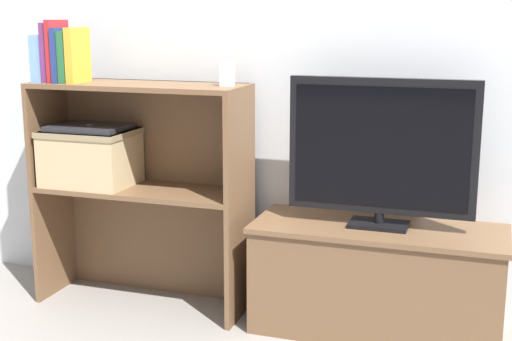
{
  "coord_description": "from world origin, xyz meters",
  "views": [
    {
      "loc": [
        0.87,
        -2.41,
        1.2
      ],
      "look_at": [
        0.0,
        0.16,
        0.61
      ],
      "focal_mm": 50.0,
      "sensor_mm": 36.0,
      "label": 1
    }
  ],
  "objects_px": {
    "book_skyblue": "(45,58)",
    "book_crimson": "(58,51)",
    "tv": "(381,149)",
    "book_plum": "(51,52)",
    "book_navy": "(63,55)",
    "book_forest": "(69,57)",
    "laptop": "(89,127)",
    "baby_monitor": "(227,73)",
    "storage_basket_left": "(91,155)",
    "book_mustard": "(78,55)",
    "tv_stand": "(377,279)"
  },
  "relations": [
    {
      "from": "tv_stand",
      "to": "tv",
      "type": "height_order",
      "value": "tv"
    },
    {
      "from": "tv_stand",
      "to": "laptop",
      "type": "xyz_separation_m",
      "value": [
        -1.21,
        -0.04,
        0.54
      ]
    },
    {
      "from": "book_mustard",
      "to": "book_forest",
      "type": "bearing_deg",
      "value": 180.0
    },
    {
      "from": "tv",
      "to": "book_skyblue",
      "type": "height_order",
      "value": "book_skyblue"
    },
    {
      "from": "book_navy",
      "to": "book_forest",
      "type": "xyz_separation_m",
      "value": [
        0.03,
        -0.0,
        -0.01
      ]
    },
    {
      "from": "tv",
      "to": "laptop",
      "type": "distance_m",
      "value": 1.21
    },
    {
      "from": "book_crimson",
      "to": "book_mustard",
      "type": "height_order",
      "value": "book_crimson"
    },
    {
      "from": "book_forest",
      "to": "storage_basket_left",
      "type": "height_order",
      "value": "book_forest"
    },
    {
      "from": "book_forest",
      "to": "book_plum",
      "type": "bearing_deg",
      "value": 180.0
    },
    {
      "from": "book_mustard",
      "to": "book_skyblue",
      "type": "bearing_deg",
      "value": 180.0
    },
    {
      "from": "book_forest",
      "to": "tv_stand",
      "type": "bearing_deg",
      "value": 3.63
    },
    {
      "from": "book_mustard",
      "to": "laptop",
      "type": "bearing_deg",
      "value": 71.32
    },
    {
      "from": "book_mustard",
      "to": "tv_stand",
      "type": "bearing_deg",
      "value": 3.74
    },
    {
      "from": "book_plum",
      "to": "book_navy",
      "type": "xyz_separation_m",
      "value": [
        0.06,
        0.0,
        -0.01
      ]
    },
    {
      "from": "baby_monitor",
      "to": "laptop",
      "type": "xyz_separation_m",
      "value": [
        -0.61,
        -0.02,
        -0.24
      ]
    },
    {
      "from": "baby_monitor",
      "to": "book_skyblue",
      "type": "bearing_deg",
      "value": -176.12
    },
    {
      "from": "laptop",
      "to": "book_plum",
      "type": "bearing_deg",
      "value": -164.54
    },
    {
      "from": "book_skyblue",
      "to": "book_mustard",
      "type": "xyz_separation_m",
      "value": [
        0.16,
        0.0,
        0.02
      ]
    },
    {
      "from": "book_forest",
      "to": "laptop",
      "type": "distance_m",
      "value": 0.3
    },
    {
      "from": "book_mustard",
      "to": "book_plum",
      "type": "bearing_deg",
      "value": 180.0
    },
    {
      "from": "book_skyblue",
      "to": "laptop",
      "type": "bearing_deg",
      "value": 12.52
    },
    {
      "from": "book_crimson",
      "to": "book_forest",
      "type": "height_order",
      "value": "book_crimson"
    },
    {
      "from": "book_skyblue",
      "to": "book_forest",
      "type": "distance_m",
      "value": 0.12
    },
    {
      "from": "book_skyblue",
      "to": "baby_monitor",
      "type": "relative_size",
      "value": 1.5
    },
    {
      "from": "tv",
      "to": "book_plum",
      "type": "distance_m",
      "value": 1.39
    },
    {
      "from": "baby_monitor",
      "to": "storage_basket_left",
      "type": "relative_size",
      "value": 0.35
    },
    {
      "from": "tv_stand",
      "to": "book_skyblue",
      "type": "distance_m",
      "value": 1.6
    },
    {
      "from": "storage_basket_left",
      "to": "book_crimson",
      "type": "bearing_deg",
      "value": -160.4
    },
    {
      "from": "baby_monitor",
      "to": "storage_basket_left",
      "type": "bearing_deg",
      "value": -178.59
    },
    {
      "from": "book_navy",
      "to": "laptop",
      "type": "xyz_separation_m",
      "value": [
        0.08,
        0.04,
        -0.3
      ]
    },
    {
      "from": "book_skyblue",
      "to": "tv_stand",
      "type": "bearing_deg",
      "value": 3.31
    },
    {
      "from": "tv_stand",
      "to": "book_skyblue",
      "type": "xyz_separation_m",
      "value": [
        -1.38,
        -0.08,
        0.82
      ]
    },
    {
      "from": "book_forest",
      "to": "tv",
      "type": "bearing_deg",
      "value": 3.55
    },
    {
      "from": "tv",
      "to": "book_plum",
      "type": "height_order",
      "value": "book_plum"
    },
    {
      "from": "book_mustard",
      "to": "laptop",
      "type": "distance_m",
      "value": 0.3
    },
    {
      "from": "laptop",
      "to": "book_forest",
      "type": "bearing_deg",
      "value": -143.99
    },
    {
      "from": "book_crimson",
      "to": "storage_basket_left",
      "type": "distance_m",
      "value": 0.44
    },
    {
      "from": "storage_basket_left",
      "to": "laptop",
      "type": "distance_m",
      "value": 0.12
    },
    {
      "from": "storage_basket_left",
      "to": "laptop",
      "type": "bearing_deg",
      "value": -7.13
    },
    {
      "from": "book_forest",
      "to": "baby_monitor",
      "type": "bearing_deg",
      "value": 4.57
    },
    {
      "from": "storage_basket_left",
      "to": "laptop",
      "type": "height_order",
      "value": "laptop"
    },
    {
      "from": "storage_basket_left",
      "to": "tv_stand",
      "type": "bearing_deg",
      "value": 1.99
    },
    {
      "from": "book_skyblue",
      "to": "book_crimson",
      "type": "height_order",
      "value": "book_crimson"
    },
    {
      "from": "book_mustard",
      "to": "baby_monitor",
      "type": "relative_size",
      "value": 1.74
    },
    {
      "from": "book_navy",
      "to": "book_forest",
      "type": "height_order",
      "value": "book_navy"
    },
    {
      "from": "book_plum",
      "to": "book_crimson",
      "type": "xyz_separation_m",
      "value": [
        0.03,
        0.0,
        0.01
      ]
    },
    {
      "from": "book_skyblue",
      "to": "book_plum",
      "type": "relative_size",
      "value": 0.8
    },
    {
      "from": "tv_stand",
      "to": "laptop",
      "type": "relative_size",
      "value": 3.0
    },
    {
      "from": "book_skyblue",
      "to": "book_mustard",
      "type": "height_order",
      "value": "book_mustard"
    },
    {
      "from": "tv_stand",
      "to": "book_mustard",
      "type": "xyz_separation_m",
      "value": [
        -1.22,
        -0.08,
        0.83
      ]
    }
  ]
}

